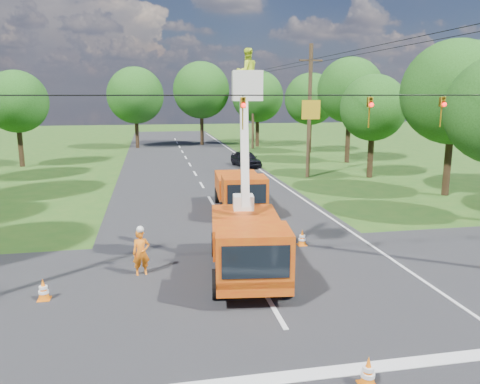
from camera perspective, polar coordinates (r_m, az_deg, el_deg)
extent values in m
plane|color=#265218|center=(33.13, -4.68, 0.78)|extent=(140.00, 140.00, 0.00)
cube|color=black|center=(33.13, -4.68, 0.78)|extent=(12.00, 100.00, 0.06)
cube|color=black|center=(16.04, 2.48, -11.42)|extent=(56.00, 10.00, 0.07)
cube|color=silver|center=(11.63, 8.79, -21.29)|extent=(9.00, 0.45, 0.02)
cube|color=silver|center=(34.16, 4.70, 1.11)|extent=(0.12, 90.00, 0.02)
cube|color=#BF550D|center=(16.78, 0.88, -7.59)|extent=(3.05, 6.48, 0.47)
cube|color=#BF550D|center=(14.41, 1.59, -7.50)|extent=(2.49, 2.04, 1.56)
cube|color=black|center=(13.57, 1.94, -8.53)|extent=(1.97, 0.31, 0.99)
cube|color=#BF550D|center=(17.37, 0.67, -4.64)|extent=(2.91, 4.12, 1.04)
cylinder|color=black|center=(14.99, -2.76, -11.16)|extent=(0.45, 0.99, 0.96)
cylinder|color=black|center=(15.17, 5.67, -10.91)|extent=(0.45, 0.99, 0.96)
cylinder|color=black|center=(18.69, -2.96, -6.43)|extent=(0.45, 0.99, 0.96)
cylinder|color=black|center=(18.84, 3.73, -6.29)|extent=(0.45, 0.99, 0.96)
cube|color=silver|center=(18.27, 0.41, -1.28)|extent=(0.87, 0.87, 0.57)
cube|color=silver|center=(17.33, 0.55, 5.68)|extent=(0.46, 1.42, 4.51)
cube|color=silver|center=(16.14, 0.86, 12.81)|extent=(1.10, 1.10, 0.99)
imported|color=#C6E526|center=(16.15, 0.86, 14.35)|extent=(0.89, 0.76, 1.60)
cube|color=#BF550D|center=(25.89, -0.08, -0.67)|extent=(2.62, 6.18, 0.45)
cube|color=#BF550D|center=(23.63, 0.55, 0.06)|extent=(2.33, 1.86, 1.51)
cube|color=black|center=(22.78, 0.83, -0.25)|extent=(1.91, 0.19, 0.96)
cube|color=#BF550D|center=(26.55, -0.29, 1.04)|extent=(2.61, 3.88, 1.01)
cylinder|color=black|center=(23.99, -2.04, -2.33)|extent=(0.38, 0.95, 0.93)
cylinder|color=black|center=(24.26, 2.94, -2.18)|extent=(0.38, 0.95, 0.93)
cylinder|color=black|center=(27.71, -2.72, -0.41)|extent=(0.38, 0.95, 0.93)
cylinder|color=black|center=(27.94, 1.61, -0.30)|extent=(0.38, 0.95, 0.93)
imported|color=orange|center=(17.00, -11.96, -7.27)|extent=(0.67, 0.50, 1.68)
imported|color=black|center=(41.56, 0.71, 4.06)|extent=(2.41, 4.42, 1.43)
cone|color=orange|center=(11.34, 15.35, -20.29)|extent=(0.36, 0.36, 0.70)
cylinder|color=white|center=(11.30, 15.36, -20.03)|extent=(0.26, 0.26, 0.09)
cylinder|color=white|center=(11.38, 15.32, -20.68)|extent=(0.31, 0.31, 0.09)
cone|color=orange|center=(21.82, 4.58, -4.03)|extent=(0.36, 0.36, 0.70)
cube|color=orange|center=(21.91, 4.56, -4.89)|extent=(0.38, 0.38, 0.04)
cylinder|color=white|center=(21.80, 4.58, -3.88)|extent=(0.26, 0.26, 0.09)
cylinder|color=white|center=(21.84, 4.57, -4.26)|extent=(0.31, 0.31, 0.09)
cone|color=orange|center=(23.65, 2.74, -2.76)|extent=(0.36, 0.36, 0.70)
cube|color=orange|center=(23.73, 2.74, -3.55)|extent=(0.38, 0.38, 0.04)
cylinder|color=white|center=(23.63, 2.75, -2.62)|extent=(0.26, 0.26, 0.09)
cylinder|color=white|center=(23.67, 2.74, -2.97)|extent=(0.31, 0.31, 0.09)
cone|color=orange|center=(16.08, -22.85, -10.86)|extent=(0.36, 0.36, 0.70)
cube|color=orange|center=(16.21, -22.75, -11.97)|extent=(0.38, 0.38, 0.04)
cylinder|color=white|center=(16.06, -22.87, -10.66)|extent=(0.26, 0.26, 0.09)
cylinder|color=white|center=(16.12, -22.82, -11.15)|extent=(0.31, 0.31, 0.09)
cone|color=orange|center=(30.26, 2.22, 0.48)|extent=(0.36, 0.36, 0.70)
cube|color=orange|center=(30.33, 2.21, -0.15)|extent=(0.38, 0.38, 0.04)
cylinder|color=white|center=(30.25, 2.22, 0.60)|extent=(0.26, 0.26, 0.09)
cylinder|color=white|center=(30.28, 2.21, 0.32)|extent=(0.31, 0.31, 0.09)
cone|color=orange|center=(20.09, 7.59, -5.50)|extent=(0.36, 0.36, 0.70)
cube|color=orange|center=(20.19, 7.56, -6.42)|extent=(0.38, 0.38, 0.04)
cylinder|color=white|center=(20.07, 7.59, -5.34)|extent=(0.26, 0.26, 0.09)
cylinder|color=white|center=(20.12, 7.58, -5.75)|extent=(0.31, 0.31, 0.09)
cylinder|color=#4C3823|center=(36.37, 8.46, 9.61)|extent=(0.30, 0.30, 10.00)
cube|color=#4C3823|center=(36.43, 8.64, 15.59)|extent=(1.80, 0.12, 0.12)
cylinder|color=#4C3823|center=(55.64, 1.59, 10.46)|extent=(0.30, 0.30, 10.00)
cube|color=#4C3823|center=(55.68, 1.61, 14.37)|extent=(1.80, 0.12, 0.12)
cylinder|color=black|center=(14.63, 0.75, 11.71)|extent=(18.00, 0.04, 0.04)
cube|color=#B18C15|center=(15.20, 8.65, 9.89)|extent=(0.60, 0.05, 0.60)
imported|color=#B18C15|center=(14.62, 0.36, 9.56)|extent=(0.16, 0.20, 1.00)
sphere|color=#FF0C0C|center=(14.50, 0.45, 10.53)|extent=(0.14, 0.14, 0.14)
imported|color=#B18C15|center=(15.98, 15.51, 9.33)|extent=(0.16, 0.20, 1.00)
sphere|color=#FF0C0C|center=(15.86, 15.75, 10.21)|extent=(0.14, 0.14, 0.14)
imported|color=#B18C15|center=(17.28, 23.36, 8.96)|extent=(0.16, 0.20, 1.00)
sphere|color=#FF0C0C|center=(17.17, 23.66, 9.76)|extent=(0.14, 0.14, 0.14)
cylinder|color=#382616|center=(45.97, -25.20, 5.34)|extent=(0.44, 0.44, 4.05)
sphere|color=#1D4913|center=(45.77, -25.61, 9.91)|extent=(5.40, 5.40, 5.40)
cylinder|color=#382616|center=(32.40, 24.02, 3.64)|extent=(0.44, 0.44, 4.58)
sphere|color=#1D4913|center=(32.14, 24.65, 10.99)|extent=(6.40, 6.40, 6.40)
cylinder|color=#382616|center=(37.52, 15.63, 4.60)|extent=(0.44, 0.44, 3.78)
sphere|color=#1D4913|center=(37.27, 15.93, 9.85)|extent=(5.00, 5.00, 5.00)
cylinder|color=#382616|center=(45.35, 13.01, 6.53)|extent=(0.44, 0.44, 4.75)
sphere|color=#1D4913|center=(45.18, 13.27, 11.99)|extent=(6.00, 6.00, 6.00)
cylinder|color=#382616|center=(52.43, 8.47, 7.04)|extent=(0.44, 0.44, 4.14)
sphere|color=#1D4913|center=(52.26, 8.59, 11.15)|extent=(5.60, 5.60, 5.60)
cylinder|color=#382616|center=(57.50, -12.46, 7.44)|extent=(0.44, 0.44, 4.40)
sphere|color=#1D4913|center=(57.36, -12.64, 11.42)|extent=(6.60, 6.60, 6.60)
cylinder|color=#382616|center=(59.81, -4.67, 8.04)|extent=(0.44, 0.44, 4.84)
sphere|color=#1D4913|center=(59.68, -4.74, 12.26)|extent=(7.00, 7.00, 7.00)
cylinder|color=#382616|center=(57.95, 2.12, 7.69)|extent=(0.44, 0.44, 4.31)
sphere|color=#1D4913|center=(57.80, 2.15, 11.57)|extent=(6.20, 6.20, 6.20)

